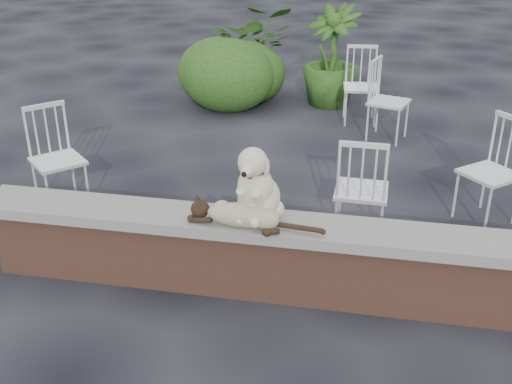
% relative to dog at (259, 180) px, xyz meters
% --- Properties ---
extents(ground, '(60.00, 60.00, 0.00)m').
position_rel_dog_xyz_m(ground, '(1.03, -0.05, -0.87)').
color(ground, black).
rests_on(ground, ground).
extents(brick_wall, '(6.00, 0.30, 0.50)m').
position_rel_dog_xyz_m(brick_wall, '(1.03, -0.05, -0.62)').
color(brick_wall, brown).
rests_on(brick_wall, ground).
extents(capstone, '(6.20, 0.40, 0.08)m').
position_rel_dog_xyz_m(capstone, '(1.03, -0.05, -0.33)').
color(capstone, slate).
rests_on(capstone, brick_wall).
extents(dog, '(0.45, 0.55, 0.57)m').
position_rel_dog_xyz_m(dog, '(0.00, 0.00, 0.00)').
color(dog, beige).
rests_on(dog, capstone).
extents(cat, '(1.15, 0.45, 0.19)m').
position_rel_dog_xyz_m(cat, '(-0.08, -0.15, -0.19)').
color(cat, tan).
rests_on(cat, capstone).
extents(chair_b, '(0.61, 0.61, 0.94)m').
position_rel_dog_xyz_m(chair_b, '(0.55, 3.87, -0.40)').
color(chair_b, white).
rests_on(chair_b, ground).
extents(chair_c, '(0.57, 0.57, 0.94)m').
position_rel_dog_xyz_m(chair_c, '(0.69, 0.85, -0.40)').
color(chair_c, white).
rests_on(chair_c, ground).
extents(chair_d, '(0.79, 0.79, 0.94)m').
position_rel_dog_xyz_m(chair_d, '(1.76, 1.40, -0.40)').
color(chair_d, white).
rests_on(chair_d, ground).
extents(chair_a, '(0.79, 0.79, 0.94)m').
position_rel_dog_xyz_m(chair_a, '(-2.03, 0.95, -0.40)').
color(chair_a, white).
rests_on(chair_a, ground).
extents(chair_e, '(0.70, 0.70, 0.94)m').
position_rel_dog_xyz_m(chair_e, '(0.90, 3.32, -0.40)').
color(chair_e, white).
rests_on(chair_e, ground).
extents(potted_plant_a, '(1.30, 1.17, 1.29)m').
position_rel_dog_xyz_m(potted_plant_a, '(-0.96, 4.88, -0.22)').
color(potted_plant_a, '#203F12').
rests_on(potted_plant_a, ground).
extents(potted_plant_b, '(1.03, 1.03, 1.34)m').
position_rel_dog_xyz_m(potted_plant_b, '(0.11, 4.53, -0.20)').
color(potted_plant_b, '#203F12').
rests_on(potted_plant_b, ground).
extents(shrubbery, '(1.46, 1.43, 0.98)m').
position_rel_dog_xyz_m(shrubbery, '(-1.22, 4.31, -0.45)').
color(shrubbery, '#203F12').
rests_on(shrubbery, ground).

